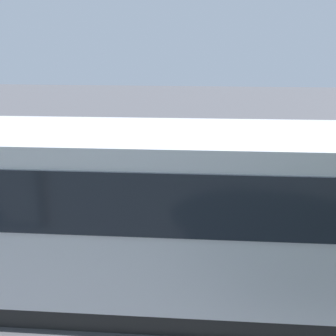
{
  "coord_description": "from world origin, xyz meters",
  "views": [
    {
      "loc": [
        -0.63,
        10.36,
        4.56
      ],
      "look_at": [
        0.48,
        -0.37,
        1.1
      ],
      "focal_mm": 39.3,
      "sensor_mm": 36.0,
      "label": 1
    }
  ],
  "objects_px": {
    "spectator_far_right": "(99,185)",
    "parked_motorcycle_silver": "(159,221)",
    "spectator_left": "(201,195)",
    "spectator_right": "(130,193)",
    "spectator_centre": "(168,186)",
    "tour_bus": "(177,217)",
    "spectator_far_left": "(241,195)",
    "traffic_cone": "(189,162)",
    "stunt_motorcycle": "(146,149)"
  },
  "relations": [
    {
      "from": "spectator_far_left",
      "to": "traffic_cone",
      "type": "bearing_deg",
      "value": -73.46
    },
    {
      "from": "spectator_far_left",
      "to": "stunt_motorcycle",
      "type": "height_order",
      "value": "same"
    },
    {
      "from": "tour_bus",
      "to": "spectator_right",
      "type": "relative_size",
      "value": 6.53
    },
    {
      "from": "spectator_left",
      "to": "spectator_far_right",
      "type": "bearing_deg",
      "value": -9.23
    },
    {
      "from": "spectator_left",
      "to": "tour_bus",
      "type": "bearing_deg",
      "value": 81.41
    },
    {
      "from": "parked_motorcycle_silver",
      "to": "spectator_far_left",
      "type": "bearing_deg",
      "value": -165.41
    },
    {
      "from": "spectator_far_left",
      "to": "parked_motorcycle_silver",
      "type": "xyz_separation_m",
      "value": [
        2.04,
        0.53,
        -0.58
      ]
    },
    {
      "from": "spectator_left",
      "to": "parked_motorcycle_silver",
      "type": "relative_size",
      "value": 0.84
    },
    {
      "from": "spectator_right",
      "to": "parked_motorcycle_silver",
      "type": "height_order",
      "value": "spectator_right"
    },
    {
      "from": "spectator_left",
      "to": "stunt_motorcycle",
      "type": "xyz_separation_m",
      "value": [
        2.11,
        -4.38,
        0.0
      ]
    },
    {
      "from": "spectator_far_right",
      "to": "parked_motorcycle_silver",
      "type": "bearing_deg",
      "value": 152.28
    },
    {
      "from": "spectator_left",
      "to": "spectator_right",
      "type": "bearing_deg",
      "value": -3.0
    },
    {
      "from": "spectator_far_left",
      "to": "parked_motorcycle_silver",
      "type": "bearing_deg",
      "value": 14.59
    },
    {
      "from": "spectator_far_right",
      "to": "traffic_cone",
      "type": "xyz_separation_m",
      "value": [
        -2.25,
        -4.8,
        -0.75
      ]
    },
    {
      "from": "tour_bus",
      "to": "spectator_far_right",
      "type": "height_order",
      "value": "tour_bus"
    },
    {
      "from": "spectator_centre",
      "to": "parked_motorcycle_silver",
      "type": "bearing_deg",
      "value": 81.71
    },
    {
      "from": "traffic_cone",
      "to": "tour_bus",
      "type": "bearing_deg",
      "value": 90.96
    },
    {
      "from": "spectator_left",
      "to": "spectator_centre",
      "type": "distance_m",
      "value": 1.0
    },
    {
      "from": "parked_motorcycle_silver",
      "to": "spectator_right",
      "type": "bearing_deg",
      "value": -34.83
    },
    {
      "from": "spectator_far_left",
      "to": "parked_motorcycle_silver",
      "type": "height_order",
      "value": "spectator_far_left"
    },
    {
      "from": "stunt_motorcycle",
      "to": "spectator_far_left",
      "type": "bearing_deg",
      "value": 125.88
    },
    {
      "from": "spectator_centre",
      "to": "spectator_right",
      "type": "xyz_separation_m",
      "value": [
        0.95,
        0.36,
        -0.11
      ]
    },
    {
      "from": "spectator_right",
      "to": "parked_motorcycle_silver",
      "type": "relative_size",
      "value": 0.81
    },
    {
      "from": "spectator_centre",
      "to": "traffic_cone",
      "type": "bearing_deg",
      "value": -94.27
    },
    {
      "from": "parked_motorcycle_silver",
      "to": "spectator_left",
      "type": "bearing_deg",
      "value": -155.18
    },
    {
      "from": "spectator_centre",
      "to": "traffic_cone",
      "type": "xyz_separation_m",
      "value": [
        -0.36,
        -4.8,
        -0.78
      ]
    },
    {
      "from": "spectator_left",
      "to": "traffic_cone",
      "type": "bearing_deg",
      "value": -84.25
    },
    {
      "from": "spectator_far_right",
      "to": "traffic_cone",
      "type": "distance_m",
      "value": 5.36
    },
    {
      "from": "spectator_centre",
      "to": "traffic_cone",
      "type": "height_order",
      "value": "spectator_centre"
    },
    {
      "from": "spectator_centre",
      "to": "spectator_far_left",
      "type": "bearing_deg",
      "value": 168.13
    },
    {
      "from": "tour_bus",
      "to": "spectator_centre",
      "type": "relative_size",
      "value": 6.0
    },
    {
      "from": "spectator_centre",
      "to": "traffic_cone",
      "type": "relative_size",
      "value": 2.85
    },
    {
      "from": "stunt_motorcycle",
      "to": "traffic_cone",
      "type": "distance_m",
      "value": 1.95
    },
    {
      "from": "spectator_left",
      "to": "spectator_right",
      "type": "height_order",
      "value": "spectator_left"
    },
    {
      "from": "tour_bus",
      "to": "parked_motorcycle_silver",
      "type": "distance_m",
      "value": 2.53
    },
    {
      "from": "spectator_centre",
      "to": "parked_motorcycle_silver",
      "type": "relative_size",
      "value": 0.88
    },
    {
      "from": "spectator_far_left",
      "to": "traffic_cone",
      "type": "distance_m",
      "value": 5.47
    },
    {
      "from": "spectator_far_left",
      "to": "spectator_far_right",
      "type": "xyz_separation_m",
      "value": [
        3.8,
        -0.39,
        -0.01
      ]
    },
    {
      "from": "spectator_centre",
      "to": "tour_bus",
      "type": "bearing_deg",
      "value": 99.02
    },
    {
      "from": "tour_bus",
      "to": "stunt_motorcycle",
      "type": "xyz_separation_m",
      "value": [
        1.72,
        -7.01,
        -0.62
      ]
    },
    {
      "from": "spectator_far_right",
      "to": "parked_motorcycle_silver",
      "type": "distance_m",
      "value": 2.07
    },
    {
      "from": "spectator_far_left",
      "to": "spectator_centre",
      "type": "distance_m",
      "value": 1.94
    },
    {
      "from": "parked_motorcycle_silver",
      "to": "stunt_motorcycle",
      "type": "bearing_deg",
      "value": -77.33
    },
    {
      "from": "tour_bus",
      "to": "spectator_right",
      "type": "distance_m",
      "value": 3.16
    },
    {
      "from": "parked_motorcycle_silver",
      "to": "stunt_motorcycle",
      "type": "distance_m",
      "value": 5.01
    },
    {
      "from": "spectator_far_left",
      "to": "spectator_centre",
      "type": "bearing_deg",
      "value": -11.87
    },
    {
      "from": "spectator_far_right",
      "to": "tour_bus",
      "type": "bearing_deg",
      "value": 127.74
    },
    {
      "from": "spectator_centre",
      "to": "spectator_far_right",
      "type": "relative_size",
      "value": 1.02
    },
    {
      "from": "spectator_centre",
      "to": "parked_motorcycle_silver",
      "type": "xyz_separation_m",
      "value": [
        0.14,
        0.93,
        -0.6
      ]
    },
    {
      "from": "tour_bus",
      "to": "spectator_right",
      "type": "bearing_deg",
      "value": -62.1
    }
  ]
}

